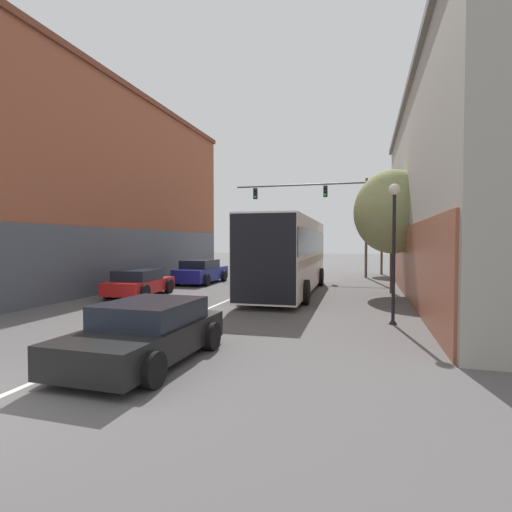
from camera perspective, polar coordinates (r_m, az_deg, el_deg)
name	(u,v)px	position (r m, az deg, el deg)	size (l,w,h in m)	color
lane_center_line	(246,293)	(19.69, -1.47, -5.24)	(0.14, 40.39, 0.01)	silver
building_left_brick	(89,189)	(25.27, -22.77, 8.77)	(6.93, 22.66, 10.85)	#995138
bus	(289,252)	(19.58, 4.68, 0.58)	(3.00, 11.36, 3.58)	silver
hatchback_foreground	(147,333)	(8.80, -15.37, -10.52)	(2.21, 4.12, 1.24)	black
parked_car_left_near	(201,272)	(24.24, -7.83, -2.27)	(2.06, 4.59, 1.41)	navy
parked_car_left_mid	(253,262)	(35.72, -0.48, -0.87)	(2.37, 4.31, 1.42)	slate
parked_car_left_far	(139,283)	(19.23, -16.32, -3.73)	(2.14, 3.95, 1.22)	red
traffic_signal_gantry	(326,206)	(29.12, 9.91, 7.06)	(9.53, 0.36, 6.92)	#514C47
street_lamp	(394,239)	(12.71, 19.10, 2.32)	(0.34, 0.34, 4.25)	black
street_tree_near	(392,212)	(20.48, 18.92, 6.00)	(3.68, 3.31, 5.98)	#4C3823
street_tree_far	(382,226)	(31.89, 17.55, 4.11)	(2.79, 2.51, 5.24)	brown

